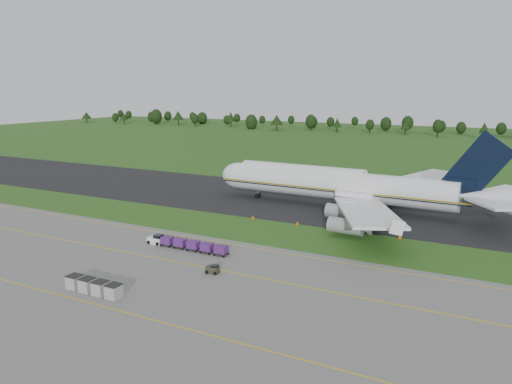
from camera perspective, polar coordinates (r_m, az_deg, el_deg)
The scene contains 10 objects.
ground at distance 100.62m, azimuth -2.69°, elevation -4.02°, with size 600.00×600.00×0.00m, color #285319.
apron at distance 74.84m, azimuth -16.13°, elevation -10.16°, with size 300.00×52.00×0.06m, color slate.
taxiway at distance 124.83m, azimuth 3.80°, elevation -0.88°, with size 300.00×40.00×0.08m, color black.
apron_markings at distance 79.64m, azimuth -12.62°, elevation -8.58°, with size 300.00×30.20×0.01m.
tree_line at distance 308.06m, azimuth 19.70°, elevation 7.12°, with size 526.44×22.49×11.06m.
aircraft at distance 116.45m, azimuth 9.87°, elevation 0.80°, with size 68.70×67.20×19.36m.
baggage_train at distance 87.55m, azimuth -8.08°, elevation -5.91°, with size 16.29×1.73×1.66m.
utility_cart at distance 76.24m, azimuth -4.99°, elevation -8.86°, with size 2.06×1.39×1.06m.
uld_row at distance 72.40m, azimuth -18.06°, elevation -10.21°, with size 9.10×1.90×1.87m.
edge_markers at distance 100.09m, azimuth 7.47°, elevation -4.03°, with size 31.28×0.30×0.60m.
Camera 1 is at (48.97, -83.50, 27.45)m, focal length 35.00 mm.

